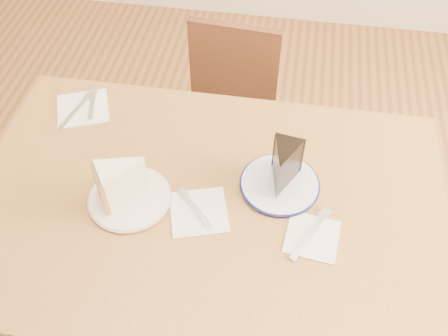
{
  "coord_description": "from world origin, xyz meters",
  "views": [
    {
      "loc": [
        0.17,
        -0.72,
        1.76
      ],
      "look_at": [
        0.04,
        0.07,
        0.8
      ],
      "focal_mm": 40.0,
      "sensor_mm": 36.0,
      "label": 1
    }
  ],
  "objects_px": {
    "chair_far": "(225,124)",
    "plate_navy": "(280,184)",
    "chocolate_cake": "(283,169)",
    "plate_cream": "(130,198)",
    "carrot_cake": "(125,181)",
    "table": "(206,224)"
  },
  "relations": [
    {
      "from": "chair_far",
      "to": "plate_navy",
      "type": "height_order",
      "value": "chair_far"
    },
    {
      "from": "chair_far",
      "to": "chocolate_cake",
      "type": "bearing_deg",
      "value": 119.09
    },
    {
      "from": "chair_far",
      "to": "plate_cream",
      "type": "height_order",
      "value": "chair_far"
    },
    {
      "from": "plate_navy",
      "to": "chocolate_cake",
      "type": "distance_m",
      "value": 0.06
    },
    {
      "from": "plate_cream",
      "to": "plate_navy",
      "type": "relative_size",
      "value": 1.01
    },
    {
      "from": "plate_cream",
      "to": "chocolate_cake",
      "type": "relative_size",
      "value": 1.84
    },
    {
      "from": "chair_far",
      "to": "plate_cream",
      "type": "relative_size",
      "value": 3.97
    },
    {
      "from": "plate_cream",
      "to": "plate_navy",
      "type": "xyz_separation_m",
      "value": [
        0.37,
        0.11,
        0.0
      ]
    },
    {
      "from": "plate_navy",
      "to": "chocolate_cake",
      "type": "relative_size",
      "value": 1.81
    },
    {
      "from": "plate_cream",
      "to": "carrot_cake",
      "type": "bearing_deg",
      "value": 131.0
    },
    {
      "from": "plate_navy",
      "to": "carrot_cake",
      "type": "bearing_deg",
      "value": -165.01
    },
    {
      "from": "carrot_cake",
      "to": "chocolate_cake",
      "type": "relative_size",
      "value": 1.04
    },
    {
      "from": "table",
      "to": "chocolate_cake",
      "type": "height_order",
      "value": "chocolate_cake"
    },
    {
      "from": "carrot_cake",
      "to": "chocolate_cake",
      "type": "height_order",
      "value": "chocolate_cake"
    },
    {
      "from": "plate_cream",
      "to": "chocolate_cake",
      "type": "xyz_separation_m",
      "value": [
        0.37,
        0.11,
        0.06
      ]
    },
    {
      "from": "table",
      "to": "plate_navy",
      "type": "height_order",
      "value": "plate_navy"
    },
    {
      "from": "table",
      "to": "chair_far",
      "type": "bearing_deg",
      "value": 94.11
    },
    {
      "from": "table",
      "to": "chair_far",
      "type": "relative_size",
      "value": 1.52
    },
    {
      "from": "table",
      "to": "carrot_cake",
      "type": "distance_m",
      "value": 0.25
    },
    {
      "from": "chair_far",
      "to": "carrot_cake",
      "type": "height_order",
      "value": "carrot_cake"
    },
    {
      "from": "table",
      "to": "plate_cream",
      "type": "xyz_separation_m",
      "value": [
        -0.19,
        -0.03,
        0.1
      ]
    },
    {
      "from": "plate_navy",
      "to": "plate_cream",
      "type": "bearing_deg",
      "value": -163.91
    }
  ]
}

